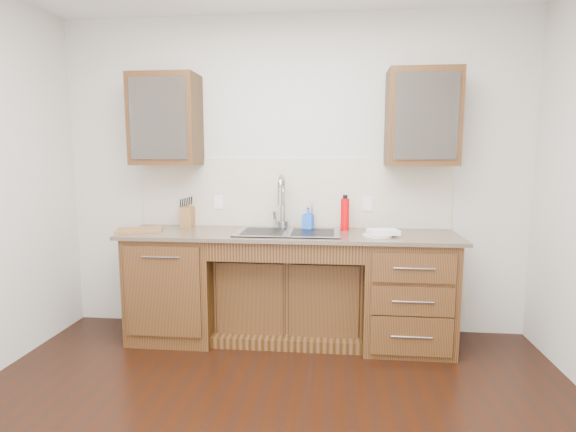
# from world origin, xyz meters

# --- Properties ---
(wall_back) EXTENTS (4.00, 0.10, 2.70)m
(wall_back) POSITION_xyz_m (0.00, 1.80, 1.35)
(wall_back) COLOR beige
(wall_back) RESTS_ON ground
(base_cabinet_left) EXTENTS (0.70, 0.62, 0.88)m
(base_cabinet_left) POSITION_xyz_m (-0.95, 1.44, 0.44)
(base_cabinet_left) COLOR #593014
(base_cabinet_left) RESTS_ON ground
(base_cabinet_center) EXTENTS (1.20, 0.44, 0.70)m
(base_cabinet_center) POSITION_xyz_m (0.00, 1.53, 0.35)
(base_cabinet_center) COLOR #593014
(base_cabinet_center) RESTS_ON ground
(base_cabinet_right) EXTENTS (0.70, 0.62, 0.88)m
(base_cabinet_right) POSITION_xyz_m (0.95, 1.44, 0.44)
(base_cabinet_right) COLOR #593014
(base_cabinet_right) RESTS_ON ground
(countertop) EXTENTS (2.70, 0.65, 0.03)m
(countertop) POSITION_xyz_m (0.00, 1.43, 0.90)
(countertop) COLOR #84705B
(countertop) RESTS_ON base_cabinet_left
(backsplash) EXTENTS (2.70, 0.02, 0.59)m
(backsplash) POSITION_xyz_m (0.00, 1.74, 1.21)
(backsplash) COLOR beige
(backsplash) RESTS_ON wall_back
(sink) EXTENTS (0.84, 0.46, 0.19)m
(sink) POSITION_xyz_m (0.00, 1.41, 0.83)
(sink) COLOR #9E9EA5
(sink) RESTS_ON countertop
(faucet) EXTENTS (0.04, 0.04, 0.40)m
(faucet) POSITION_xyz_m (-0.07, 1.64, 1.11)
(faucet) COLOR #999993
(faucet) RESTS_ON countertop
(filter_tap) EXTENTS (0.02, 0.02, 0.24)m
(filter_tap) POSITION_xyz_m (0.18, 1.65, 1.03)
(filter_tap) COLOR #999993
(filter_tap) RESTS_ON countertop
(upper_cabinet_left) EXTENTS (0.55, 0.34, 0.75)m
(upper_cabinet_left) POSITION_xyz_m (-1.05, 1.58, 1.83)
(upper_cabinet_left) COLOR #593014
(upper_cabinet_left) RESTS_ON wall_back
(upper_cabinet_right) EXTENTS (0.55, 0.34, 0.75)m
(upper_cabinet_right) POSITION_xyz_m (1.05, 1.58, 1.83)
(upper_cabinet_right) COLOR #593014
(upper_cabinet_right) RESTS_ON wall_back
(outlet_left) EXTENTS (0.08, 0.01, 0.12)m
(outlet_left) POSITION_xyz_m (-0.65, 1.73, 1.12)
(outlet_left) COLOR white
(outlet_left) RESTS_ON backsplash
(outlet_right) EXTENTS (0.08, 0.01, 0.12)m
(outlet_right) POSITION_xyz_m (0.65, 1.73, 1.12)
(outlet_right) COLOR white
(outlet_right) RESTS_ON backsplash
(soap_bottle) EXTENTS (0.10, 0.11, 0.19)m
(soap_bottle) POSITION_xyz_m (0.15, 1.60, 1.00)
(soap_bottle) COLOR blue
(soap_bottle) RESTS_ON countertop
(water_bottle) EXTENTS (0.09, 0.09, 0.27)m
(water_bottle) POSITION_xyz_m (0.46, 1.59, 1.04)
(water_bottle) COLOR #E10005
(water_bottle) RESTS_ON countertop
(plate) EXTENTS (0.24, 0.24, 0.01)m
(plate) POSITION_xyz_m (0.70, 1.34, 0.92)
(plate) COLOR beige
(plate) RESTS_ON countertop
(dish_towel) EXTENTS (0.26, 0.21, 0.04)m
(dish_towel) POSITION_xyz_m (0.75, 1.35, 0.94)
(dish_towel) COLOR white
(dish_towel) RESTS_ON plate
(knife_block) EXTENTS (0.10, 0.16, 0.18)m
(knife_block) POSITION_xyz_m (-0.91, 1.67, 1.00)
(knife_block) COLOR brown
(knife_block) RESTS_ON countertop
(cutting_board) EXTENTS (0.43, 0.36, 0.02)m
(cutting_board) POSITION_xyz_m (-1.24, 1.40, 0.92)
(cutting_board) COLOR olive
(cutting_board) RESTS_ON countertop
(cup_left_a) EXTENTS (0.13, 0.13, 0.09)m
(cup_left_a) POSITION_xyz_m (-1.10, 1.58, 1.77)
(cup_left_a) COLOR white
(cup_left_a) RESTS_ON upper_cabinet_left
(cup_left_b) EXTENTS (0.13, 0.13, 0.10)m
(cup_left_b) POSITION_xyz_m (-0.90, 1.58, 1.77)
(cup_left_b) COLOR white
(cup_left_b) RESTS_ON upper_cabinet_left
(cup_right_a) EXTENTS (0.14, 0.14, 0.09)m
(cup_right_a) POSITION_xyz_m (0.96, 1.58, 1.77)
(cup_right_a) COLOR white
(cup_right_a) RESTS_ON upper_cabinet_right
(cup_right_b) EXTENTS (0.10, 0.10, 0.09)m
(cup_right_b) POSITION_xyz_m (1.13, 1.58, 1.77)
(cup_right_b) COLOR white
(cup_right_b) RESTS_ON upper_cabinet_right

